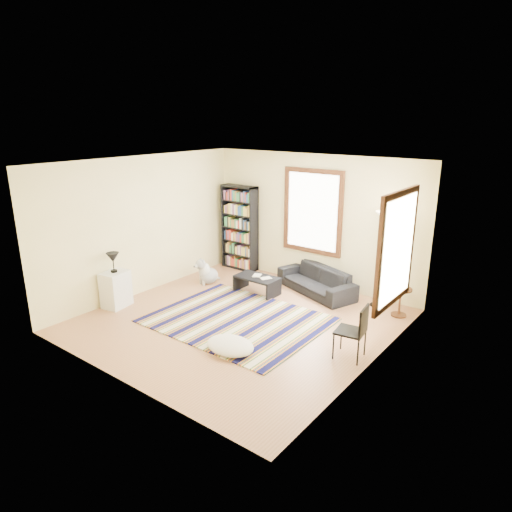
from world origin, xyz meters
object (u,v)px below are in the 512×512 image
Objects in this scene: folding_chair at (350,331)px; white_cabinet at (116,289)px; bookshelf at (240,228)px; dog at (209,271)px; coffee_table at (257,285)px; side_table at (400,302)px; floor_lamp at (380,260)px; floor_cushion at (230,345)px; sofa at (316,280)px.

white_cabinet is at bearing -176.11° from folding_chair.
dog is at bearing -84.52° from bookshelf.
side_table is at bearing 14.06° from coffee_table.
floor_lamp is at bearing 34.28° from dog.
white_cabinet is 2.09m from dog.
bookshelf is at bearing 175.01° from side_table.
bookshelf is 2.22× the size of coffee_table.
dog reaches higher than coffee_table.
floor_cushion is (1.16, -2.22, -0.08)m from coffee_table.
folding_chair is 4.06m from dog.
bookshelf is 2.46× the size of floor_cushion.
floor_lamp is at bearing 70.63° from floor_cushion.
bookshelf is 3.70× the size of side_table.
coffee_table is 1.22m from dog.
bookshelf is 2.86× the size of white_cabinet.
dog is (-3.96, -0.87, 0.02)m from side_table.
sofa is 2.40m from bookshelf.
floor_lamp is at bearing 94.16° from folding_chair.
bookshelf reaches higher than side_table.
side_table is at bearing -19.93° from floor_lamp.
folding_chair reaches higher than floor_cushion.
folding_chair is 1.23× the size of white_cabinet.
sofa is 2.10× the size of folding_chair.
coffee_table is 1.29× the size of white_cabinet.
floor_cushion is at bearing -52.81° from bookshelf.
floor_lamp reaches higher than coffee_table.
folding_chair is at bearing -29.67° from bookshelf.
floor_lamp is (2.25, 0.88, 0.75)m from coffee_table.
white_cabinet is (-3.99, -3.08, -0.58)m from floor_lamp.
sofa is at bearing 177.27° from side_table.
white_cabinet is 1.22× the size of dog.
dog is at bearing 139.17° from floor_cushion.
dog is (-2.15, -0.96, 0.02)m from sofa.
bookshelf reaches higher than floor_lamp.
floor_cushion is at bearing -109.37° from floor_lamp.
folding_chair is 4.55m from white_cabinet.
side_table is at bearing 29.63° from dog.
floor_lamp is at bearing 24.23° from sofa.
bookshelf is 3.50× the size of dog.
side_table is at bearing 61.14° from floor_cushion.
white_cabinet reaches higher than side_table.
folding_chair is at bearing 31.97° from floor_cushion.
dog reaches higher than floor_cushion.
side_table reaches higher than coffee_table.
floor_lamp is at bearing 21.34° from coffee_table.
sofa is 4.01m from white_cabinet.
folding_chair is at bearing -29.18° from sofa.
floor_lamp reaches higher than floor_cushion.
floor_lamp reaches higher than folding_chair.
sofa is 3.16× the size of dog.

